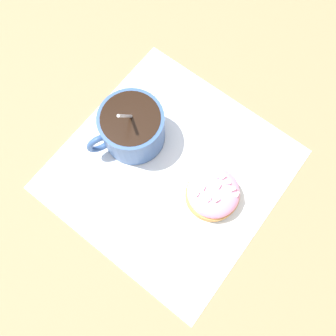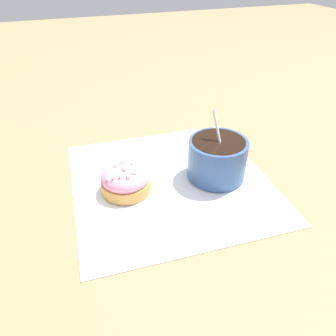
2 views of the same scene
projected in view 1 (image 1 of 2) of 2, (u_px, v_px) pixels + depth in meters
The scene contains 4 objects.
ground_plane at pixel (170, 169), 0.49m from camera, with size 3.00×3.00×0.00m, color #93704C.
paper_napkin at pixel (170, 169), 0.49m from camera, with size 0.32×0.32×0.00m.
coffee_cup at pixel (132, 127), 0.47m from camera, with size 0.09×0.11×0.11m.
frosted_pastry at pixel (213, 193), 0.46m from camera, with size 0.08×0.08×0.05m.
Camera 1 is at (-0.08, 0.12, 0.47)m, focal length 35.00 mm.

